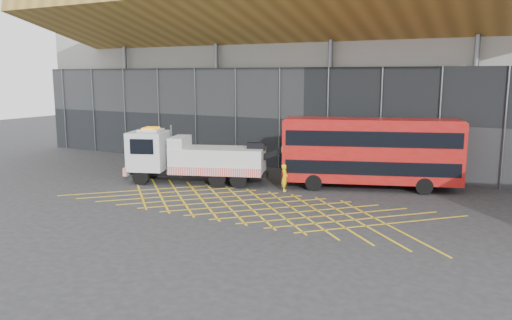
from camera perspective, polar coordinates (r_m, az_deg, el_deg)
The scene contains 6 objects.
ground_plane at distance 30.57m, azimuth -6.32°, elevation -4.42°, with size 120.00×120.00×0.00m, color #262628.
road_markings at distance 28.95m, azimuth -1.03°, elevation -5.15°, with size 23.16×7.16×0.01m.
construction_building at distance 45.41m, azimuth 8.92°, elevation 11.55°, with size 55.00×23.97×18.00m.
recovery_truck at distance 34.73m, azimuth -7.42°, elevation 0.30°, with size 11.04×5.60×3.90m.
bus_towed at distance 33.40m, azimuth 12.92°, elevation 1.10°, with size 11.58×6.15×4.63m.
worker at distance 32.17m, azimuth 3.29°, elevation -2.05°, with size 0.64×0.42×1.77m, color yellow.
Camera 1 is at (16.67, -24.53, 7.43)m, focal length 35.00 mm.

